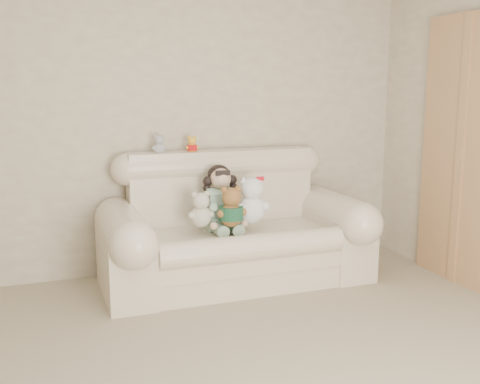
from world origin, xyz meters
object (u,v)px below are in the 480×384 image
sofa (236,219)px  white_cat (252,195)px  brown_teddy (231,203)px  cream_teddy (201,206)px  seated_child (220,197)px

sofa → white_cat: bearing=-50.0°
brown_teddy → white_cat: bearing=-8.4°
brown_teddy → cream_teddy: brown_teddy is taller
seated_child → brown_teddy: size_ratio=1.44×
white_cat → sofa: bearing=127.6°
cream_teddy → white_cat: bearing=10.9°
seated_child → cream_teddy: (-0.21, -0.17, -0.02)m
sofa → brown_teddy: (-0.09, -0.16, 0.17)m
sofa → white_cat: 0.25m
white_cat → cream_teddy: size_ratio=1.36×
seated_child → white_cat: size_ratio=1.20×
sofa → seated_child: sofa is taller
sofa → brown_teddy: 0.25m
seated_child → brown_teddy: seated_child is taller
seated_child → cream_teddy: seated_child is taller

